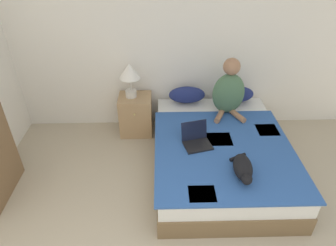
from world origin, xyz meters
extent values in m
cube|color=white|center=(0.00, 3.17, 1.27)|extent=(5.50, 0.05, 2.55)
cube|color=brown|center=(0.40, 2.10, 0.12)|extent=(1.49, 2.00, 0.24)
cube|color=silver|center=(0.40, 2.10, 0.33)|extent=(1.47, 1.97, 0.19)
cube|color=#2D569E|center=(0.40, 1.90, 0.44)|extent=(1.54, 1.60, 0.02)
cube|color=#B2BC70|center=(0.08, 1.26, 0.44)|extent=(0.25, 0.21, 0.01)
cube|color=#B2BC70|center=(0.34, 2.09, 0.44)|extent=(0.36, 0.26, 0.01)
cube|color=#B2BC70|center=(0.99, 2.26, 0.44)|extent=(0.25, 0.25, 0.01)
ellipsoid|color=navy|center=(0.07, 2.96, 0.56)|extent=(0.50, 0.22, 0.23)
ellipsoid|color=navy|center=(0.74, 2.96, 0.56)|extent=(0.50, 0.22, 0.23)
ellipsoid|color=#476B4C|center=(0.57, 2.69, 0.72)|extent=(0.41, 0.22, 0.55)
sphere|color=#9E7051|center=(0.57, 2.69, 1.09)|extent=(0.21, 0.21, 0.21)
cylinder|color=#9E7051|center=(0.46, 2.54, 0.48)|extent=(0.18, 0.29, 0.07)
cylinder|color=#9E7051|center=(0.68, 2.54, 0.48)|extent=(0.18, 0.29, 0.07)
ellipsoid|color=black|center=(0.50, 1.51, 0.54)|extent=(0.20, 0.36, 0.18)
sphere|color=black|center=(0.49, 1.32, 0.56)|extent=(0.10, 0.10, 0.10)
cone|color=black|center=(0.52, 1.31, 0.60)|extent=(0.05, 0.05, 0.05)
cone|color=black|center=(0.46, 1.32, 0.60)|extent=(0.05, 0.05, 0.05)
cylinder|color=black|center=(0.51, 1.74, 0.47)|extent=(0.19, 0.12, 0.04)
cube|color=black|center=(0.12, 1.97, 0.45)|extent=(0.34, 0.29, 0.02)
cube|color=black|center=(0.08, 2.10, 0.57)|extent=(0.30, 0.13, 0.22)
cube|color=tan|center=(-0.64, 2.91, 0.29)|extent=(0.44, 0.38, 0.57)
sphere|color=tan|center=(-0.64, 2.71, 0.41)|extent=(0.03, 0.03, 0.03)
cylinder|color=beige|center=(-0.69, 2.92, 0.62)|extent=(0.15, 0.15, 0.09)
cylinder|color=beige|center=(-0.69, 2.92, 0.76)|extent=(0.02, 0.02, 0.18)
cone|color=white|center=(-0.69, 2.92, 0.94)|extent=(0.28, 0.28, 0.19)
camera|label=1|loc=(-0.29, -0.66, 2.52)|focal=32.00mm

